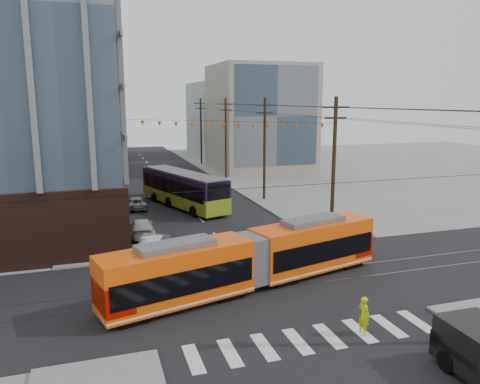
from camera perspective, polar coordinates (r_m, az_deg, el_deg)
The scene contains 13 objects.
ground at distance 25.07m, azimuth 5.81°, elevation -14.25°, with size 160.00×160.00×0.00m, color slate.
bg_bldg_nw_near at distance 73.14m, azimuth -24.16°, elevation 8.83°, with size 18.00×16.00×18.00m, color #8C99A5.
bg_bldg_ne_near at distance 73.23m, azimuth 2.43°, elevation 9.00°, with size 14.00×14.00×16.00m, color gray.
bg_bldg_nw_far at distance 92.83m, azimuth -21.03°, elevation 9.97°, with size 16.00×18.00×20.00m, color gray.
bg_bldg_ne_far at distance 92.85m, azimuth -0.70°, elevation 8.84°, with size 16.00×16.00×14.00m, color #8C99A5.
utility_pole_far at distance 78.89m, azimuth -4.77°, elevation 7.31°, with size 0.30×0.30×11.00m, color black.
streetcar at distance 27.21m, azimuth 1.31°, elevation -8.24°, with size 17.57×2.47×3.39m, color #FC5308, non-canonical shape.
city_bus at distance 47.80m, azimuth -6.94°, elevation 0.35°, with size 2.81×12.99×3.68m, color black, non-canonical shape.
parked_car_silver at distance 34.29m, azimuth -10.40°, elevation -6.08°, with size 1.44×4.12×1.36m, color #B7B7B7.
parked_car_white at distance 38.42m, azimuth -11.94°, elevation -4.26°, with size 1.90×4.67×1.36m, color #B6B5B5.
parked_car_grey at distance 47.96m, azimuth -12.57°, elevation -1.31°, with size 2.00×4.34×1.21m, color slate.
pedestrian at distance 23.11m, azimuth 14.87°, elevation -14.34°, with size 0.67×0.44×1.85m, color #CBE20A.
jersey_barrier at distance 37.64m, azimuth 10.80°, elevation -5.05°, with size 0.80×3.56×0.71m, color slate.
Camera 1 is at (-9.20, -20.70, 10.72)m, focal length 35.00 mm.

